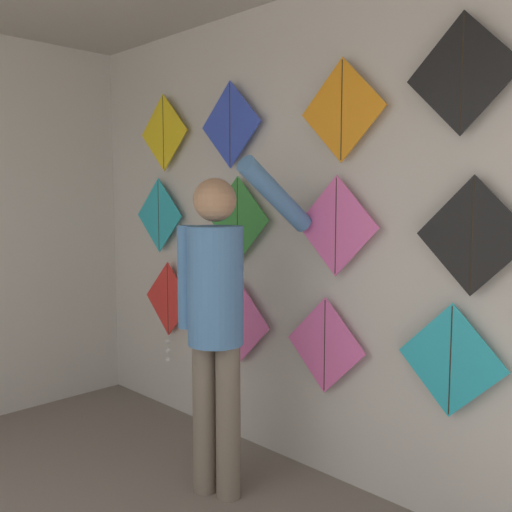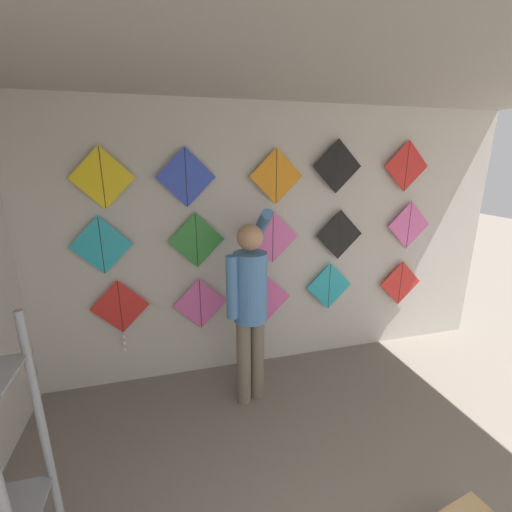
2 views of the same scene
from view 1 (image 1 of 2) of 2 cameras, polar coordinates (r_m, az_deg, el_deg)
name	(u,v)px [view 1 (image 1 of 2)]	position (r m, az deg, el deg)	size (l,w,h in m)	color
back_panel	(342,239)	(3.25, 8.59, 1.69)	(5.53, 0.06, 2.80)	beige
shopkeeper	(217,308)	(3.08, -3.88, -5.21)	(0.45, 0.70, 1.85)	#726656
kite_0	(168,304)	(4.35, -8.78, -4.77)	(0.55, 0.04, 0.76)	red
kite_1	(239,322)	(3.76, -1.72, -6.63)	(0.55, 0.01, 0.55)	pink
kite_2	(325,345)	(3.30, 6.91, -8.85)	(0.55, 0.01, 0.55)	pink
kite_3	(451,360)	(2.90, 18.89, -9.86)	(0.55, 0.01, 0.55)	#28B2C6
kite_5	(159,215)	(4.35, -9.68, 4.02)	(0.55, 0.01, 0.55)	#28B2C6
kite_6	(238,219)	(3.68, -1.82, 3.69)	(0.55, 0.01, 0.55)	#338C38
kite_7	(336,226)	(3.16, 8.02, 2.98)	(0.55, 0.01, 0.55)	pink
kite_8	(472,236)	(2.76, 20.83, 1.89)	(0.55, 0.01, 0.55)	black
kite_10	(164,133)	(4.32, -9.22, 12.07)	(0.55, 0.01, 0.55)	yellow
kite_11	(230,125)	(3.76, -2.59, 12.99)	(0.55, 0.01, 0.55)	blue
kite_12	(342,110)	(3.17, 8.59, 14.21)	(0.55, 0.01, 0.55)	orange
kite_13	(462,74)	(2.85, 19.92, 16.78)	(0.55, 0.01, 0.55)	black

